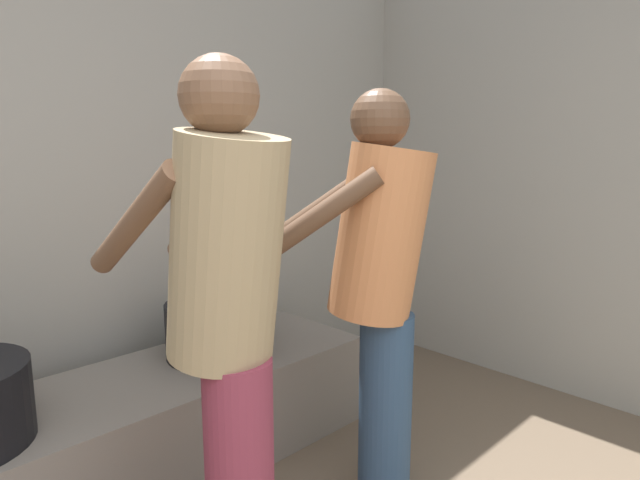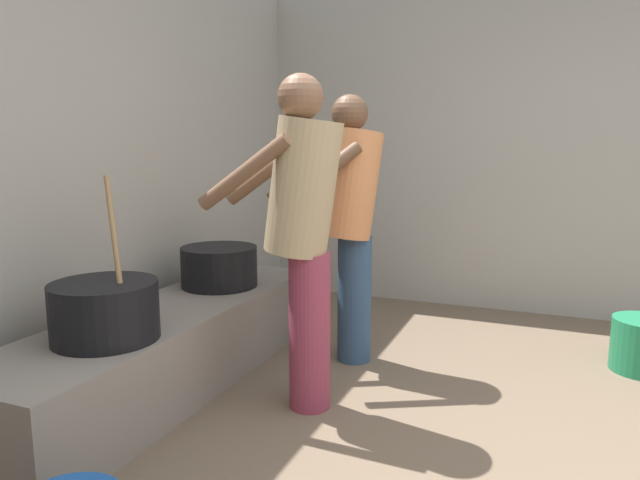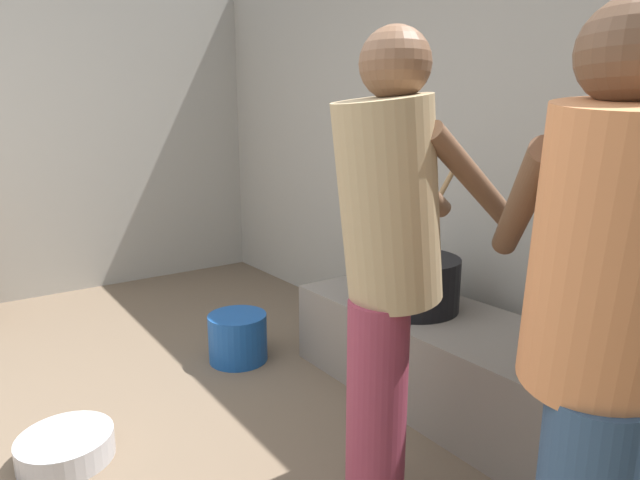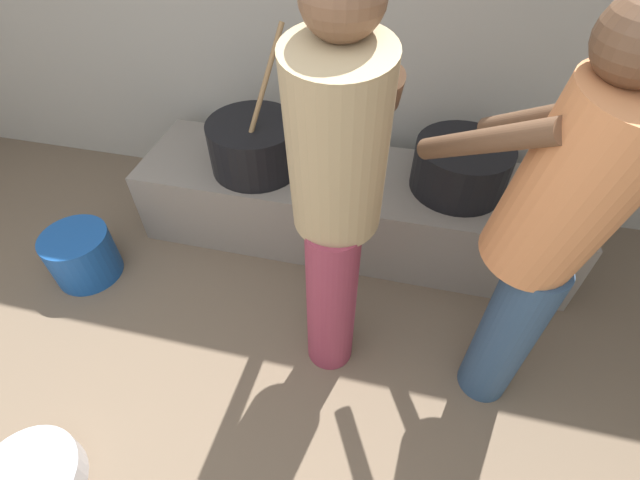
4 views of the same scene
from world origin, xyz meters
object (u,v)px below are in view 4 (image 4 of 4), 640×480
(cooking_pot_secondary, at_px, (461,167))
(bucket_blue_plastic, at_px, (82,255))
(cooking_pot_main, at_px, (255,145))
(cook_in_tan_shirt, at_px, (336,192))
(cook_in_orange_shirt, at_px, (549,232))

(cooking_pot_secondary, relative_size, bucket_blue_plastic, 1.38)
(cooking_pot_main, xyz_separation_m, cook_in_tan_shirt, (0.55, -0.70, 0.35))
(cooking_pot_main, distance_m, cook_in_tan_shirt, 0.96)
(cooking_pot_main, relative_size, bucket_blue_plastic, 2.15)
(bucket_blue_plastic, bearing_deg, cooking_pot_secondary, 18.98)
(cooking_pot_secondary, bearing_deg, cook_in_orange_shirt, -76.03)
(cooking_pot_main, height_order, cooking_pot_secondary, cooking_pot_main)
(cook_in_tan_shirt, relative_size, bucket_blue_plastic, 4.82)
(bucket_blue_plastic, bearing_deg, cook_in_orange_shirt, -4.10)
(cooking_pot_secondary, relative_size, cook_in_orange_shirt, 0.29)
(cook_in_orange_shirt, height_order, bucket_blue_plastic, cook_in_orange_shirt)
(cooking_pot_main, xyz_separation_m, cooking_pot_secondary, (1.02, 0.06, -0.01))
(cooking_pot_main, distance_m, cooking_pot_secondary, 1.02)
(cooking_pot_main, relative_size, cook_in_tan_shirt, 0.45)
(cook_in_tan_shirt, distance_m, cook_in_orange_shirt, 0.65)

